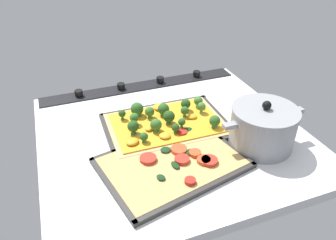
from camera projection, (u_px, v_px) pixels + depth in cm
name	position (u px, v px, depth cm)	size (l,w,h in cm)	color
ground_plane	(172.00, 137.00, 97.60)	(76.28, 71.43, 3.00)	silver
stove_control_panel	(141.00, 85.00, 121.77)	(73.23, 7.00, 2.60)	black
baking_tray_front	(166.00, 126.00, 98.99)	(37.08, 26.00, 1.30)	#33302D
broccoli_pizza	(165.00, 121.00, 98.21)	(34.65, 23.56, 5.77)	tan
baking_tray_back	(172.00, 164.00, 84.45)	(40.10, 32.22, 1.30)	#33302D
veggie_pizza_back	(174.00, 161.00, 84.26)	(37.25, 29.37, 1.90)	tan
cooking_pot	(263.00, 127.00, 88.88)	(24.85, 18.00, 14.02)	gray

